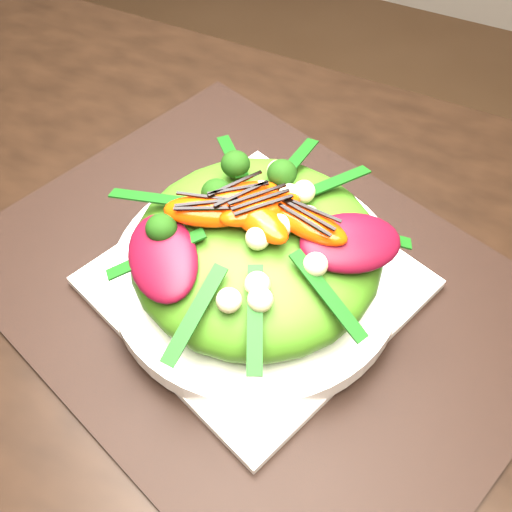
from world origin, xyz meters
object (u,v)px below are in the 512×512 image
at_px(placemat, 256,287).
at_px(salad_bowl, 256,273).
at_px(orange_segment, 240,189).
at_px(dining_table, 8,316).
at_px(plate_base, 256,282).
at_px(lettuce_mound, 256,250).

relative_size(placemat, salad_bowl, 1.94).
distance_m(placemat, orange_segment, 0.10).
height_order(dining_table, plate_base, dining_table).
xyz_separation_m(salad_bowl, lettuce_mound, (0.00, 0.00, 0.03)).
bearing_deg(placemat, lettuce_mound, -90.00).
bearing_deg(dining_table, salad_bowl, 30.16).
bearing_deg(plate_base, lettuce_mound, -90.00).
height_order(placemat, plate_base, plate_base).
xyz_separation_m(dining_table, placemat, (0.19, 0.11, 0.02)).
height_order(plate_base, salad_bowl, salad_bowl).
xyz_separation_m(plate_base, orange_segment, (-0.02, 0.02, 0.09)).
relative_size(lettuce_mound, orange_segment, 3.09).
xyz_separation_m(placemat, lettuce_mound, (0.00, -0.00, 0.05)).
relative_size(plate_base, lettuce_mound, 1.14).
distance_m(plate_base, salad_bowl, 0.01).
relative_size(placemat, plate_base, 2.05).
bearing_deg(orange_segment, lettuce_mound, -40.19).
height_order(salad_bowl, orange_segment, orange_segment).
bearing_deg(salad_bowl, placemat, 90.00).
height_order(plate_base, orange_segment, orange_segment).
bearing_deg(lettuce_mound, placemat, 90.00).
distance_m(plate_base, lettuce_mound, 0.05).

